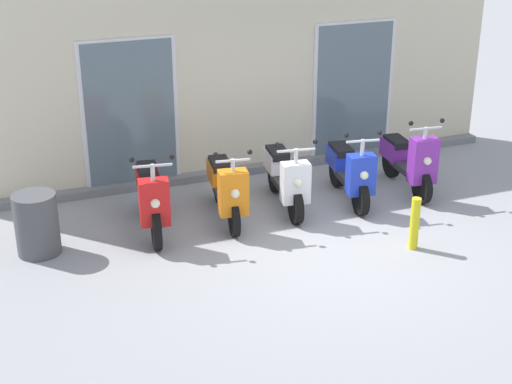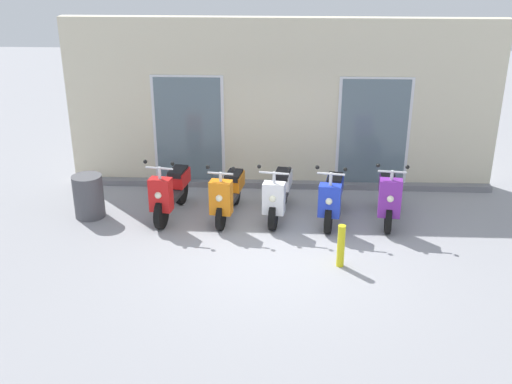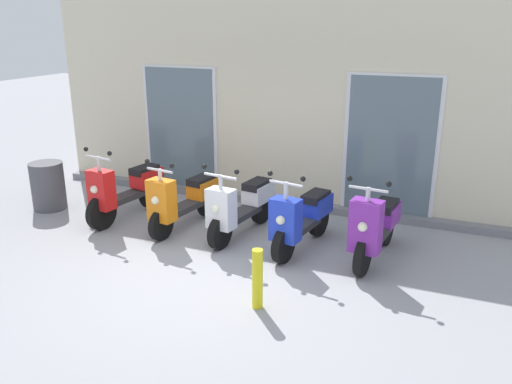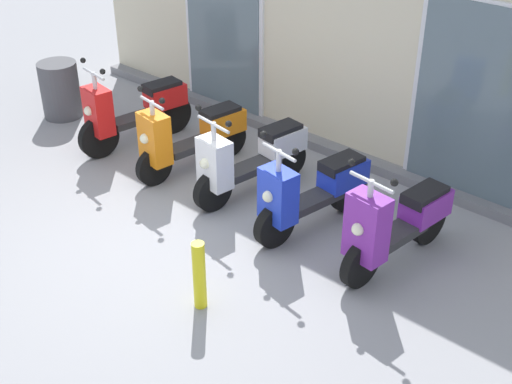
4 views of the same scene
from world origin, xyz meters
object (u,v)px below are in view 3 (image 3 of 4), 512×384
Objects in this scene: scooter_blue at (302,218)px; trash_bin at (48,186)px; scooter_orange at (184,199)px; scooter_white at (241,206)px; scooter_purple at (376,226)px; scooter_red at (126,189)px; curb_bollard at (257,279)px.

scooter_blue is 4.45m from trash_bin.
scooter_orange is 1.89m from scooter_blue.
scooter_white is at bearing 2.84° from trash_bin.
scooter_orange is 2.56m from trash_bin.
scooter_purple reaches higher than scooter_orange.
scooter_orange reaches higher than trash_bin.
scooter_blue is at bearing -1.38° from scooter_orange.
scooter_red is 3.95m from scooter_purple.
scooter_purple reaches higher than scooter_red.
curb_bollard is at bearing -30.50° from scooter_red.
scooter_red is 2.95m from scooter_blue.
scooter_blue is at bearing 90.95° from curb_bollard.
scooter_blue is 1.01m from scooter_purple.
scooter_white reaches higher than trash_bin.
scooter_blue is (1.89, -0.05, -0.02)m from scooter_orange.
scooter_orange is 0.92m from scooter_white.
scooter_blue is 1.00× the size of scooter_purple.
scooter_orange is at bearing -0.08° from scooter_red.
scooter_red is at bearing 149.50° from curb_bollard.
curb_bollard is at bearing -42.36° from scooter_orange.
scooter_white is at bearing 4.31° from scooter_orange.
scooter_blue reaches higher than trash_bin.
scooter_red reaches higher than scooter_white.
scooter_red is at bearing 3.99° from trash_bin.
scooter_purple reaches higher than trash_bin.
scooter_blue is at bearing -0.92° from scooter_red.
trash_bin is (-3.48, -0.17, -0.06)m from scooter_white.
scooter_blue is at bearing 0.74° from trash_bin.
trash_bin is (-4.48, 1.65, 0.05)m from curb_bollard.
trash_bin is (-1.50, -0.10, -0.09)m from scooter_red.
scooter_white is 1.98m from scooter_purple.
scooter_orange is at bearing 179.34° from scooter_purple.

